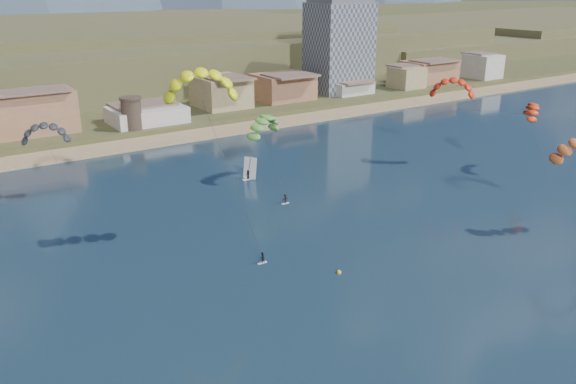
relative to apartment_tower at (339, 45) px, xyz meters
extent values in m
plane|color=#0E2033|center=(-85.00, -128.00, -17.82)|extent=(2400.00, 2400.00, 0.00)
cube|color=tan|center=(-85.00, -22.00, -17.57)|extent=(2200.00, 12.00, 0.90)
cube|color=brown|center=(-45.00, 92.00, -8.32)|extent=(320.00, 150.00, 15.00)
cube|color=brown|center=(175.00, 77.00, -11.82)|extent=(240.00, 120.00, 8.00)
cube|color=brown|center=(275.00, 102.00, -9.82)|extent=(260.00, 140.00, 12.00)
cube|color=gray|center=(0.00, 0.00, -0.82)|extent=(20.00, 16.00, 30.00)
cylinder|color=#47382D|center=(-80.00, -14.00, -11.82)|extent=(5.20, 5.20, 8.00)
cylinder|color=#47382D|center=(-80.00, -14.00, -7.52)|extent=(5.82, 5.82, 0.60)
cube|color=silver|center=(-90.15, -96.81, -17.77)|extent=(1.51, 0.52, 0.10)
imported|color=black|center=(-90.15, -96.81, -16.87)|extent=(0.86, 0.69, 1.71)
cylinder|color=#262626|center=(-91.65, -90.95, -5.76)|extent=(0.05, 0.05, 25.06)
cube|color=silver|center=(-73.70, -78.07, -17.77)|extent=(1.56, 0.53, 0.10)
imported|color=black|center=(-73.70, -78.07, -16.83)|extent=(1.18, 0.71, 1.77)
cylinder|color=#262626|center=(-71.47, -70.68, -12.47)|extent=(0.05, 0.05, 17.60)
cylinder|color=#262626|center=(-109.13, -54.69, -12.13)|extent=(0.04, 0.04, 13.42)
cylinder|color=#262626|center=(-27.91, -79.92, -10.09)|extent=(0.04, 0.04, 16.87)
cylinder|color=#262626|center=(-18.59, -93.74, -11.88)|extent=(0.04, 0.04, 13.83)
cube|color=silver|center=(-72.37, -61.94, -17.75)|extent=(2.63, 0.79, 0.13)
imported|color=black|center=(-72.37, -61.94, -16.74)|extent=(0.93, 0.61, 1.89)
cube|color=white|center=(-71.93, -61.94, -15.39)|extent=(1.04, 2.85, 4.51)
sphere|color=yellow|center=(-82.59, -105.63, -17.70)|extent=(0.69, 0.69, 0.69)
camera|label=1|loc=(-130.97, -165.17, 22.31)|focal=37.07mm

